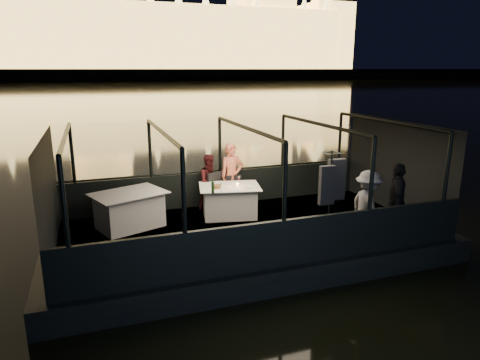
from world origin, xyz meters
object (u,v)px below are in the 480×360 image
object	(u,v)px
dining_table_central	(230,201)
chair_port_right	(236,192)
chair_port_left	(217,194)
person_man_maroon	(210,181)
wine_bottle	(213,186)
passenger_stripe	(368,201)
dining_table_aft	(130,211)
coat_stand	(329,204)
passenger_dark	(396,200)
person_woman_coral	(232,179)

from	to	relation	value
dining_table_central	chair_port_right	distance (m)	0.55
dining_table_central	chair_port_left	world-z (taller)	chair_port_left
person_man_maroon	wine_bottle	bearing A→B (deg)	-112.94
person_man_maroon	passenger_stripe	bearing A→B (deg)	-61.07
person_man_maroon	dining_table_central	bearing A→B (deg)	-78.98
wine_bottle	chair_port_left	bearing A→B (deg)	67.78
dining_table_aft	person_man_maroon	xyz separation A→B (m)	(2.10, 0.70, 0.36)
coat_stand	person_man_maroon	size ratio (longest dim) A/B	1.39
dining_table_central	chair_port_right	world-z (taller)	chair_port_right
passenger_dark	wine_bottle	size ratio (longest dim) A/B	5.18
chair_port_left	dining_table_aft	bearing A→B (deg)	167.27
dining_table_aft	passenger_dark	size ratio (longest dim) A/B	0.94
chair_port_right	coat_stand	bearing A→B (deg)	-62.10
person_woman_coral	coat_stand	bearing A→B (deg)	-75.71
passenger_dark	chair_port_right	bearing A→B (deg)	-102.21
coat_stand	passenger_stripe	xyz separation A→B (m)	(0.93, 0.03, -0.05)
dining_table_central	person_man_maroon	size ratio (longest dim) A/B	1.02
chair_port_right	wine_bottle	xyz separation A→B (m)	(-0.85, -0.87, 0.47)
person_woman_coral	passenger_dark	xyz separation A→B (m)	(2.57, -3.23, 0.10)
dining_table_aft	dining_table_central	bearing A→B (deg)	-0.38
chair_port_right	passenger_dark	world-z (taller)	passenger_dark
chair_port_left	coat_stand	distance (m)	3.26
chair_port_right	person_man_maroon	xyz separation A→B (m)	(-0.59, 0.27, 0.30)
dining_table_aft	person_man_maroon	distance (m)	2.25
passenger_stripe	chair_port_left	bearing A→B (deg)	43.73
passenger_stripe	person_man_maroon	bearing A→B (deg)	42.30
passenger_stripe	coat_stand	bearing A→B (deg)	94.75
person_man_maroon	chair_port_right	bearing A→B (deg)	-34.78
coat_stand	wine_bottle	world-z (taller)	coat_stand
chair_port_right	person_woman_coral	xyz separation A→B (m)	(-0.02, 0.27, 0.30)
chair_port_left	chair_port_right	bearing A→B (deg)	-23.89
dining_table_aft	passenger_stripe	world-z (taller)	passenger_stripe
chair_port_left	passenger_stripe	world-z (taller)	passenger_stripe
dining_table_aft	chair_port_right	bearing A→B (deg)	9.15
passenger_stripe	dining_table_central	bearing A→B (deg)	46.45
person_woman_coral	passenger_dark	size ratio (longest dim) A/B	1.01
coat_stand	person_woman_coral	bearing A→B (deg)	108.12
dining_table_central	chair_port_left	distance (m)	0.49
dining_table_central	passenger_dark	xyz separation A→B (m)	(2.86, -2.51, 0.47)
chair_port_right	person_man_maroon	distance (m)	0.72
wine_bottle	dining_table_central	bearing A→B (deg)	38.00
chair_port_left	person_woman_coral	distance (m)	0.62
passenger_dark	dining_table_central	bearing A→B (deg)	-94.21
chair_port_right	passenger_stripe	size ratio (longest dim) A/B	0.57
person_woman_coral	passenger_dark	world-z (taller)	passenger_dark
dining_table_aft	chair_port_left	distance (m)	2.24
chair_port_right	wine_bottle	size ratio (longest dim) A/B	2.68
dining_table_central	person_woman_coral	distance (m)	0.86
coat_stand	passenger_stripe	world-z (taller)	coat_stand
coat_stand	passenger_dark	size ratio (longest dim) A/B	1.21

